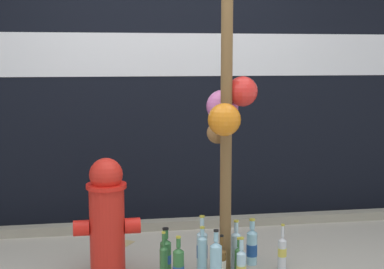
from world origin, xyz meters
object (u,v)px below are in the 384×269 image
(bottle_10, at_px, (236,248))
(bottle_1, at_px, (252,246))
(bottle_2, at_px, (222,263))
(bottle_4, at_px, (241,266))
(fire_hydrant, at_px, (107,216))
(bottle_11, at_px, (166,255))
(bottle_6, at_px, (179,266))
(bottle_9, at_px, (216,264))
(bottle_5, at_px, (164,260))
(bottle_3, at_px, (239,260))
(bottle_8, at_px, (202,250))
(bottle_0, at_px, (202,256))
(bottle_7, at_px, (282,252))
(memorial_post, at_px, (227,74))

(bottle_10, bearing_deg, bottle_1, 24.58)
(bottle_1, distance_m, bottle_10, 0.15)
(bottle_2, distance_m, bottle_4, 0.14)
(fire_hydrant, height_order, bottle_11, fire_hydrant)
(bottle_6, distance_m, bottle_9, 0.26)
(bottle_11, bearing_deg, bottle_5, -104.50)
(bottle_3, distance_m, bottle_6, 0.45)
(bottle_8, xyz_separation_m, bottle_9, (0.04, -0.29, 0.00))
(bottle_0, distance_m, bottle_7, 0.61)
(bottle_2, xyz_separation_m, bottle_7, (0.47, 0.11, 0.01))
(bottle_7, relative_size, bottle_11, 1.04)
(bottle_3, bearing_deg, memorial_post, 133.13)
(bottle_3, xyz_separation_m, bottle_11, (-0.50, 0.16, 0.01))
(fire_hydrant, height_order, bottle_3, fire_hydrant)
(bottle_3, relative_size, bottle_8, 0.67)
(memorial_post, relative_size, bottle_8, 6.02)
(bottle_3, distance_m, bottle_8, 0.27)
(bottle_8, xyz_separation_m, bottle_10, (0.26, 0.03, -0.01))
(bottle_8, bearing_deg, bottle_0, -99.56)
(bottle_5, distance_m, bottle_7, 0.86)
(bottle_0, distance_m, bottle_8, 0.11)
(bottle_3, distance_m, bottle_10, 0.14)
(fire_hydrant, bearing_deg, bottle_2, -16.48)
(bottle_4, bearing_deg, bottle_11, 150.76)
(bottle_8, relative_size, bottle_9, 1.04)
(bottle_5, bearing_deg, bottle_6, -61.12)
(fire_hydrant, bearing_deg, bottle_5, -18.24)
(bottle_1, relative_size, bottle_11, 1.07)
(bottle_11, bearing_deg, memorial_post, -10.73)
(bottle_7, xyz_separation_m, bottle_11, (-0.84, 0.09, -0.00))
(bottle_0, relative_size, bottle_8, 0.89)
(memorial_post, height_order, bottle_9, memorial_post)
(bottle_1, height_order, bottle_4, bottle_1)
(memorial_post, height_order, bottle_6, memorial_post)
(fire_hydrant, xyz_separation_m, bottle_8, (0.67, -0.08, -0.26))
(bottle_6, distance_m, bottle_10, 0.50)
(bottle_5, bearing_deg, fire_hydrant, 161.76)
(fire_hydrant, xyz_separation_m, bottle_7, (1.25, -0.12, -0.29))
(bottle_7, relative_size, bottle_10, 0.93)
(bottle_2, distance_m, bottle_11, 0.42)
(bottle_8, bearing_deg, memorial_post, -10.19)
(bottle_7, xyz_separation_m, bottle_10, (-0.33, 0.07, 0.02))
(bottle_4, distance_m, bottle_9, 0.21)
(bottle_2, distance_m, bottle_7, 0.49)
(bottle_4, height_order, bottle_6, bottle_6)
(fire_hydrant, bearing_deg, bottle_0, -16.26)
(memorial_post, bearing_deg, bottle_5, -178.21)
(bottle_2, height_order, bottle_11, bottle_11)
(bottle_5, relative_size, bottle_10, 0.91)
(bottle_3, height_order, bottle_11, bottle_11)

